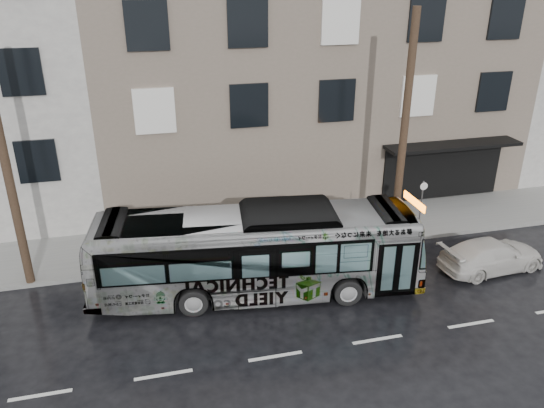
{
  "coord_description": "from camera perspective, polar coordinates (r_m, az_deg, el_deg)",
  "views": [
    {
      "loc": [
        -3.05,
        -14.39,
        10.25
      ],
      "look_at": [
        1.14,
        2.5,
        2.58
      ],
      "focal_mm": 35.0,
      "sensor_mm": 36.0,
      "label": 1
    }
  ],
  "objects": [
    {
      "name": "bus",
      "position": [
        17.96,
        -1.7,
        -5.2
      ],
      "size": [
        11.36,
        3.97,
        3.1
      ],
      "primitive_type": "imported",
      "rotation": [
        0.0,
        0.0,
        1.45
      ],
      "color": "#B2B2B2",
      "rests_on": "ground"
    },
    {
      "name": "utility_pole_rear",
      "position": [
        19.09,
        -26.78,
        4.11
      ],
      "size": [
        0.3,
        0.3,
        9.0
      ],
      "primitive_type": "cylinder",
      "color": "#413020",
      "rests_on": "sidewalk"
    },
    {
      "name": "sign_post",
      "position": [
        22.49,
        15.68,
        -0.47
      ],
      "size": [
        0.06,
        0.06,
        2.4
      ],
      "primitive_type": "cylinder",
      "color": "slate",
      "rests_on": "sidewalk"
    },
    {
      "name": "white_sedan",
      "position": [
        21.37,
        22.56,
        -5.09
      ],
      "size": [
        4.18,
        2.01,
        1.18
      ],
      "primitive_type": "imported",
      "rotation": [
        0.0,
        0.0,
        1.66
      ],
      "color": "silver",
      "rests_on": "ground"
    },
    {
      "name": "sidewalk",
      "position": [
        22.03,
        -4.39,
        -3.81
      ],
      "size": [
        90.0,
        3.6,
        0.15
      ],
      "primitive_type": "cube",
      "color": "gray",
      "rests_on": "ground"
    },
    {
      "name": "ground",
      "position": [
        17.93,
        -1.64,
        -11.09
      ],
      "size": [
        120.0,
        120.0,
        0.0
      ],
      "primitive_type": "plane",
      "color": "black",
      "rests_on": "ground"
    },
    {
      "name": "utility_pole_front",
      "position": [
        20.87,
        14.02,
        7.51
      ],
      "size": [
        0.3,
        0.3,
        9.0
      ],
      "primitive_type": "cylinder",
      "color": "#413020",
      "rests_on": "sidewalk"
    },
    {
      "name": "building_taupe",
      "position": [
        28.66,
        2.67,
        14.22
      ],
      "size": [
        20.0,
        12.0,
        11.0
      ],
      "primitive_type": "cube",
      "color": "#76685B",
      "rests_on": "ground"
    }
  ]
}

